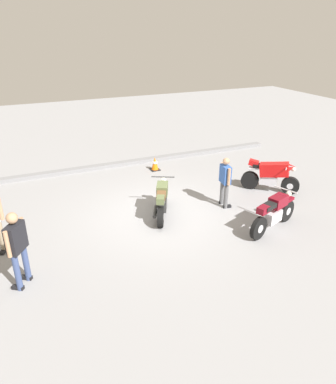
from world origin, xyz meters
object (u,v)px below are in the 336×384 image
motorcycle_red_sportbike (271,175)px  person_in_black_shirt (17,245)px  motorcycle_maroon_cruiser (274,213)px  traffic_cone (155,164)px  person_in_blue_shirt (225,179)px  motorcycle_olive_vintage (162,201)px

motorcycle_red_sportbike → person_in_black_shirt: person_in_black_shirt is taller
motorcycle_maroon_cruiser → traffic_cone: motorcycle_maroon_cruiser is taller
motorcycle_red_sportbike → traffic_cone: (-2.87, 3.47, -0.33)m
person_in_blue_shirt → traffic_cone: bearing=110.4°
motorcycle_red_sportbike → person_in_black_shirt: 8.36m
motorcycle_maroon_cruiser → traffic_cone: (-1.26, 5.64, -0.26)m
motorcycle_red_sportbike → traffic_cone: bearing=174.1°
motorcycle_olive_vintage → person_in_black_shirt: person_in_black_shirt is taller
traffic_cone → person_in_blue_shirt: bearing=-78.1°
motorcycle_red_sportbike → person_in_blue_shirt: (-2.06, -0.35, 0.30)m
motorcycle_red_sportbike → motorcycle_maroon_cruiser: bearing=-81.9°
motorcycle_maroon_cruiser → person_in_blue_shirt: (-0.46, 1.82, 0.38)m
motorcycle_maroon_cruiser → person_in_blue_shirt: size_ratio=1.25×
motorcycle_olive_vintage → person_in_black_shirt: bearing=140.2°
person_in_blue_shirt → person_in_black_shirt: bearing=-156.9°
person_in_black_shirt → traffic_cone: 7.58m
motorcycle_olive_vintage → traffic_cone: (1.23, 3.65, -0.23)m
motorcycle_red_sportbike → motorcycle_olive_vintage: size_ratio=0.84×
person_in_blue_shirt → person_in_black_shirt: person_in_black_shirt is taller
motorcycle_red_sportbike → person_in_black_shirt: (-8.12, -1.93, 0.43)m
person_in_black_shirt → traffic_cone: bearing=-100.3°
motorcycle_maroon_cruiser → person_in_black_shirt: bearing=157.5°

